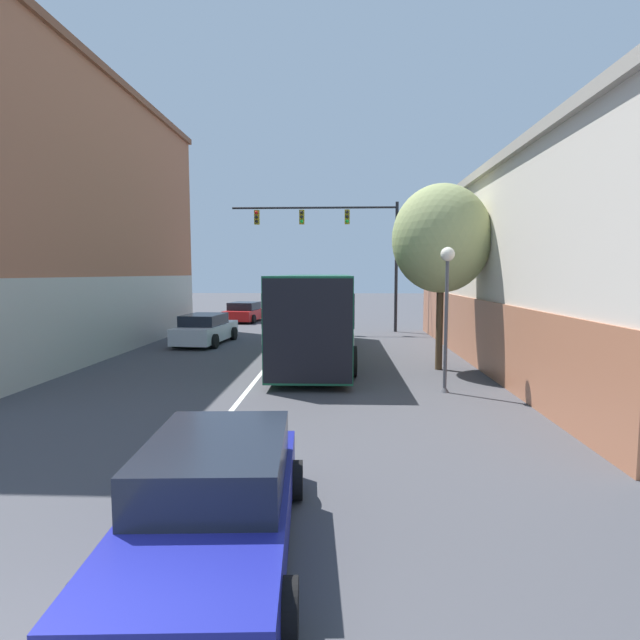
# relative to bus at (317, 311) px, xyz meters

# --- Properties ---
(lane_center_line) EXTENTS (0.14, 41.47, 0.01)m
(lane_center_line) POSITION_rel_bus_xyz_m (-1.70, -2.00, -1.83)
(lane_center_line) COLOR silver
(lane_center_line) RESTS_ON ground_plane
(building_left_brick) EXTENTS (8.38, 19.40, 11.29)m
(building_left_brick) POSITION_rel_bus_xyz_m (-12.20, 0.88, 3.93)
(building_left_brick) COLOR #A86647
(building_left_brick) RESTS_ON ground_plane
(building_right_storefront) EXTENTS (9.78, 21.76, 6.92)m
(building_right_storefront) POSITION_rel_bus_xyz_m (10.46, -1.21, 1.75)
(building_right_storefront) COLOR beige
(building_right_storefront) RESTS_ON ground_plane
(bus) EXTENTS (2.95, 12.43, 3.26)m
(bus) POSITION_rel_bus_xyz_m (0.00, 0.00, 0.00)
(bus) COLOR #145133
(bus) RESTS_ON ground_plane
(hatchback_foreground) EXTENTS (2.28, 4.72, 1.32)m
(hatchback_foreground) POSITION_rel_bus_xyz_m (-0.54, -14.06, -1.21)
(hatchback_foreground) COLOR navy
(hatchback_foreground) RESTS_ON ground_plane
(parked_car_left_near) EXTENTS (2.32, 4.81, 1.42)m
(parked_car_left_near) POSITION_rel_bus_xyz_m (-5.46, 3.46, -1.15)
(parked_car_left_near) COLOR silver
(parked_car_left_near) RESTS_ON ground_plane
(parked_car_left_mid) EXTENTS (2.58, 4.34, 1.35)m
(parked_car_left_mid) POSITION_rel_bus_xyz_m (-5.69, 14.32, -1.19)
(parked_car_left_mid) COLOR red
(parked_car_left_mid) RESTS_ON ground_plane
(traffic_signal_gantry) EXTENTS (9.39, 0.36, 7.31)m
(traffic_signal_gantry) POSITION_rel_bus_xyz_m (1.04, 8.72, 3.62)
(traffic_signal_gantry) COLOR black
(traffic_signal_gantry) RESTS_ON ground_plane
(street_lamp) EXTENTS (0.39, 0.39, 4.05)m
(street_lamp) POSITION_rel_bus_xyz_m (3.88, -5.84, 0.90)
(street_lamp) COLOR #47474C
(street_lamp) RESTS_ON ground_plane
(street_tree_near) EXTENTS (3.34, 3.01, 6.35)m
(street_tree_near) POSITION_rel_bus_xyz_m (4.35, -2.48, 2.66)
(street_tree_near) COLOR #4C3823
(street_tree_near) RESTS_ON ground_plane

